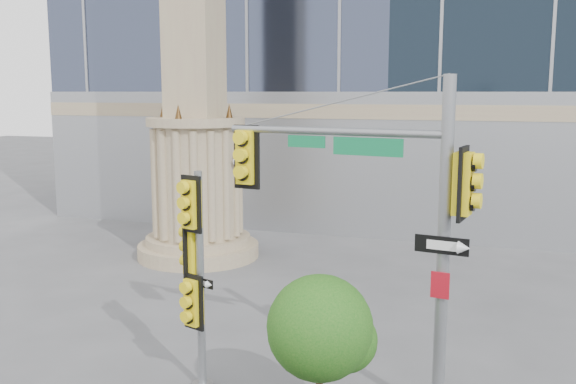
% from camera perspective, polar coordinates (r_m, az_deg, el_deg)
% --- Properties ---
extents(monument, '(4.40, 4.40, 16.60)m').
position_cam_1_polar(monument, '(23.17, -8.23, 7.61)').
color(monument, tan).
rests_on(monument, ground).
extents(main_signal_pole, '(4.86, 1.21, 6.31)m').
position_cam_1_polar(main_signal_pole, '(12.06, 8.51, -1.21)').
color(main_signal_pole, slate).
rests_on(main_signal_pole, ground).
extents(secondary_signal_pole, '(0.77, 0.72, 4.48)m').
position_cam_1_polar(secondary_signal_pole, '(12.92, -8.30, -6.34)').
color(secondary_signal_pole, slate).
rests_on(secondary_signal_pole, ground).
extents(street_tree, '(1.88, 1.84, 2.93)m').
position_cam_1_polar(street_tree, '(11.27, 3.04, -12.33)').
color(street_tree, tan).
rests_on(street_tree, ground).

